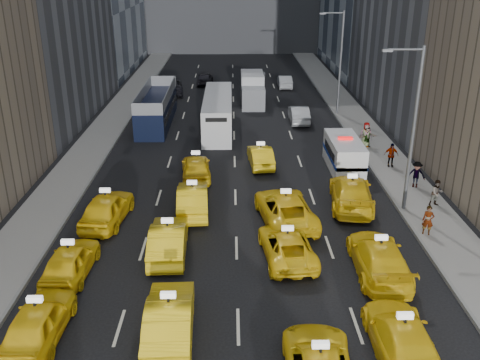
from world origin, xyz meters
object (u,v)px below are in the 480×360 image
object	(u,v)px
nypd_van	(344,155)
double_decker	(157,106)
box_truck	(252,90)
pedestrian_0	(428,220)
city_bus	(218,113)

from	to	relation	value
nypd_van	double_decker	size ratio (longest dim) A/B	0.50
nypd_van	box_truck	world-z (taller)	box_truck
nypd_van	double_decker	xyz separation A→B (m)	(-13.73, 10.94, 0.49)
nypd_van	pedestrian_0	distance (m)	9.84
pedestrian_0	nypd_van	bearing A→B (deg)	123.25
city_bus	nypd_van	bearing A→B (deg)	-46.40
pedestrian_0	double_decker	bearing A→B (deg)	147.75
box_truck	pedestrian_0	size ratio (longest dim) A/B	4.13
box_truck	pedestrian_0	distance (m)	28.20
double_decker	pedestrian_0	size ratio (longest dim) A/B	6.74
double_decker	pedestrian_0	bearing A→B (deg)	-52.60
double_decker	city_bus	world-z (taller)	double_decker
nypd_van	double_decker	world-z (taller)	double_decker
double_decker	box_truck	bearing A→B (deg)	37.83
city_bus	pedestrian_0	size ratio (longest dim) A/B	7.01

